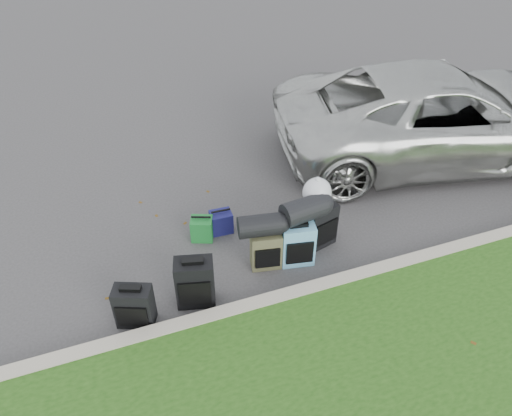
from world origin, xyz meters
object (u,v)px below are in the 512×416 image
object	(u,v)px
tote_green	(202,229)
suitcase_large_black_left	(195,282)
suv	(440,114)
suitcase_small_black	(134,306)
suitcase_teal	(298,244)
suitcase_large_black_right	(320,225)
suitcase_olive	(266,250)
tote_navy	(221,222)

from	to	relation	value
tote_green	suitcase_large_black_left	bearing A→B (deg)	-87.47
suv	suitcase_small_black	bearing A→B (deg)	121.86
suitcase_small_black	suitcase_teal	xyz separation A→B (m)	(2.15, 0.29, 0.04)
suitcase_large_black_left	suitcase_large_black_right	bearing A→B (deg)	28.26
suv	tote_green	distance (m)	4.45
suitcase_olive	suitcase_teal	size ratio (longest dim) A/B	0.88
suitcase_large_black_right	tote_green	distance (m)	1.62
suv	suitcase_small_black	distance (m)	5.81
tote_green	tote_navy	size ratio (longest dim) A/B	1.05
suitcase_teal	tote_green	world-z (taller)	suitcase_teal
suv	suitcase_teal	bearing A→B (deg)	129.00
suv	suitcase_olive	xyz separation A→B (m)	(-3.70, -1.60, -0.49)
suv	suitcase_large_black_right	bearing A→B (deg)	128.86
suitcase_small_black	suitcase_teal	world-z (taller)	suitcase_teal
suitcase_large_black_left	tote_green	world-z (taller)	suitcase_large_black_left
suitcase_small_black	suitcase_large_black_left	xyz separation A→B (m)	(0.73, 0.07, 0.06)
suitcase_small_black	suitcase_large_black_right	distance (m)	2.63
suitcase_large_black_right	suitcase_teal	bearing A→B (deg)	-166.39
suitcase_small_black	suitcase_teal	bearing A→B (deg)	30.01
suitcase_large_black_left	suitcase_large_black_right	world-z (taller)	suitcase_large_black_left
suitcase_olive	tote_navy	world-z (taller)	suitcase_olive
tote_green	suitcase_large_black_right	bearing A→B (deg)	-2.45
suitcase_teal	tote_navy	size ratio (longest dim) A/B	1.91
tote_navy	suitcase_large_black_left	bearing A→B (deg)	-117.72
suitcase_large_black_left	suitcase_large_black_right	distance (m)	1.90
tote_green	tote_navy	distance (m)	0.30
suitcase_large_black_left	suitcase_olive	size ratio (longest dim) A/B	1.21
suitcase_teal	tote_green	size ratio (longest dim) A/B	1.82
suitcase_olive	suitcase_teal	xyz separation A→B (m)	(0.41, -0.08, 0.04)
suv	suitcase_teal	world-z (taller)	suv
suitcase_olive	tote_green	size ratio (longest dim) A/B	1.61
suitcase_small_black	tote_navy	bearing A→B (deg)	63.53
suitcase_teal	tote_navy	bearing A→B (deg)	139.86
suitcase_large_black_left	suitcase_teal	xyz separation A→B (m)	(1.42, 0.22, -0.02)
suitcase_large_black_left	suitcase_large_black_right	xyz separation A→B (m)	(1.84, 0.45, -0.00)
suitcase_large_black_left	suitcase_teal	size ratio (longest dim) A/B	1.07
suitcase_small_black	suitcase_olive	xyz separation A→B (m)	(1.74, 0.36, -0.00)
suitcase_small_black	tote_green	size ratio (longest dim) A/B	1.61
suitcase_large_black_left	tote_green	distance (m)	1.17
tote_green	tote_navy	xyz separation A→B (m)	(0.30, 0.06, -0.01)
suitcase_large_black_left	suitcase_olive	world-z (taller)	suitcase_large_black_left
suitcase_teal	tote_green	xyz separation A→B (m)	(-1.05, 0.87, -0.14)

